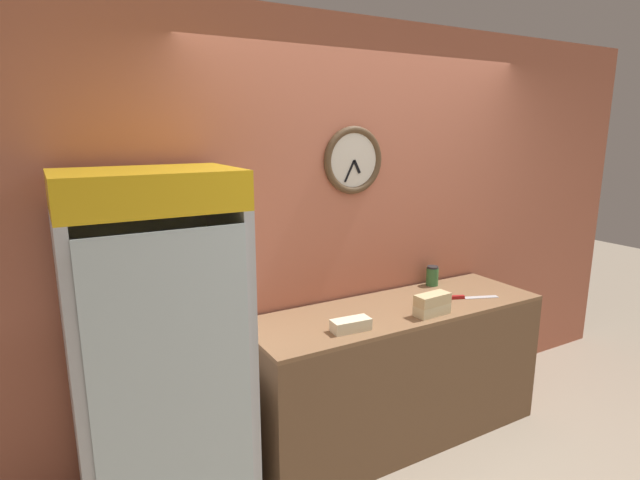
% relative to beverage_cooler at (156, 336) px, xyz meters
% --- Properties ---
extents(wall_back, '(5.20, 0.10, 2.70)m').
position_rel_beverage_cooler_xyz_m(wall_back, '(1.49, 0.32, 0.34)').
color(wall_back, '#B7664C').
rests_on(wall_back, ground_plane).
extents(prep_counter, '(1.99, 0.63, 0.91)m').
position_rel_beverage_cooler_xyz_m(prep_counter, '(1.49, -0.04, -0.56)').
color(prep_counter, brown).
rests_on(prep_counter, ground_plane).
extents(beverage_cooler, '(0.80, 0.64, 1.84)m').
position_rel_beverage_cooler_xyz_m(beverage_cooler, '(0.00, 0.00, 0.00)').
color(beverage_cooler, '#B2B7BC').
rests_on(beverage_cooler, ground_plane).
extents(sandwich_stack_bottom, '(0.23, 0.11, 0.07)m').
position_rel_beverage_cooler_xyz_m(sandwich_stack_bottom, '(1.59, -0.25, -0.07)').
color(sandwich_stack_bottom, beige).
rests_on(sandwich_stack_bottom, prep_counter).
extents(sandwich_stack_middle, '(0.23, 0.11, 0.07)m').
position_rel_beverage_cooler_xyz_m(sandwich_stack_middle, '(1.59, -0.25, -0.01)').
color(sandwich_stack_middle, tan).
rests_on(sandwich_stack_middle, sandwich_stack_bottom).
extents(sandwich_flat_left, '(0.23, 0.12, 0.07)m').
position_rel_beverage_cooler_xyz_m(sandwich_flat_left, '(1.02, -0.21, -0.07)').
color(sandwich_flat_left, beige).
rests_on(sandwich_flat_left, prep_counter).
extents(chefs_knife, '(0.35, 0.16, 0.02)m').
position_rel_beverage_cooler_xyz_m(chefs_knife, '(1.99, -0.13, -0.10)').
color(chefs_knife, silver).
rests_on(chefs_knife, prep_counter).
extents(condiment_jar, '(0.09, 0.09, 0.14)m').
position_rel_beverage_cooler_xyz_m(condiment_jar, '(1.99, 0.20, -0.04)').
color(condiment_jar, '#336B38').
rests_on(condiment_jar, prep_counter).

